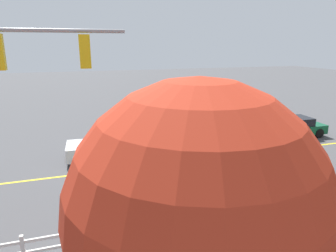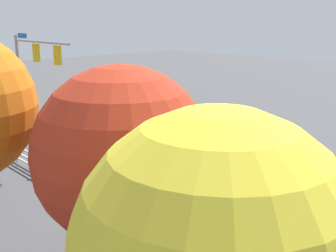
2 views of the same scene
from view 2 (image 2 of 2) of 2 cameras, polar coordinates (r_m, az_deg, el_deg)
ground_plane at (r=24.55m, az=-2.20°, el=-3.96°), size 120.00×120.00×0.00m
lane_center_stripe at (r=21.87m, az=4.78°, el=-6.34°), size 28.00×0.16×0.01m
signal_assembly at (r=25.31m, az=-18.05°, el=7.16°), size 6.14×0.38×6.95m
car_0 at (r=23.08m, az=-5.34°, el=-3.46°), size 4.72×2.00×1.38m
car_2 at (r=18.58m, az=6.73°, el=-8.17°), size 4.80×1.93×1.32m
car_3 at (r=26.27m, az=-0.86°, el=-1.13°), size 4.10×2.17×1.39m
white_rail_fence at (r=18.54m, az=-10.90°, el=-8.49°), size 26.10×0.10×1.15m
tree_2 at (r=11.00m, az=-6.29°, el=-3.89°), size 4.72×4.72×6.66m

